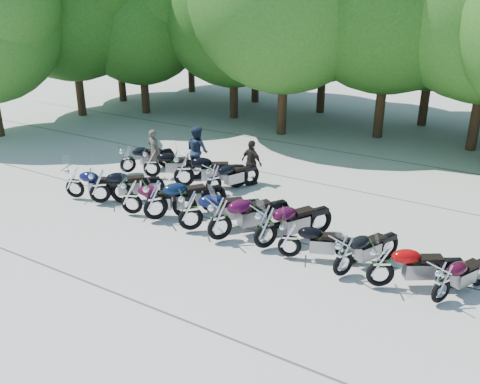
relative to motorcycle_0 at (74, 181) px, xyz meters
The scene contains 26 objects.
ground 5.79m from the motorcycle_0, ahead, with size 90.00×90.00×0.00m, color #9A958B.
tree_0 16.54m from the motorcycle_0, 127.70° to the left, with size 7.50×7.50×9.21m.
tree_1 13.25m from the motorcycle_0, 120.31° to the left, with size 6.97×6.97×8.55m.
tree_2 13.32m from the motorcycle_0, 96.97° to the left, with size 7.31×7.31×8.97m.
tree_9 19.44m from the motorcycle_0, 114.46° to the left, with size 7.59×7.59×9.32m.
tree_10 17.45m from the motorcycle_0, 98.78° to the left, with size 7.78×7.78×9.55m.
tree_11 16.81m from the motorcycle_0, 82.95° to the left, with size 7.56×7.56×9.28m.
tree_12 18.41m from the motorcycle_0, 64.79° to the left, with size 7.88×7.88×9.67m.
motorcycle_0 is the anchor object (origin of this frame).
motorcycle_1 1.04m from the motorcycle_0, ahead, with size 0.72×2.35×1.33m, color black, non-canonical shape.
motorcycle_2 2.50m from the motorcycle_0, ahead, with size 0.70×2.30×1.30m, color #3D0821, non-canonical shape.
motorcycle_3 3.40m from the motorcycle_0, ahead, with size 0.78×2.57×1.45m, color #0B1A31, non-canonical shape.
motorcycle_4 4.72m from the motorcycle_0, ahead, with size 0.76×2.49×1.41m, color #0D133A, non-canonical shape.
motorcycle_5 5.77m from the motorcycle_0, ahead, with size 0.78×2.57×1.45m, color #3E0827, non-canonical shape.
motorcycle_6 7.06m from the motorcycle_0, ahead, with size 0.76×2.51×1.42m, color #3D0823, non-canonical shape.
motorcycle_7 7.82m from the motorcycle_0, ahead, with size 0.65×2.13×1.20m, color black, non-canonical shape.
motorcycle_8 9.33m from the motorcycle_0, ahead, with size 0.66×2.18×1.23m, color black, non-canonical shape.
motorcycle_9 10.24m from the motorcycle_0, ahead, with size 0.70×2.30×1.30m, color #960506, non-canonical shape.
motorcycle_10 11.57m from the motorcycle_0, ahead, with size 0.62×2.04×1.15m, color #320615, non-canonical shape.
motorcycle_11 2.76m from the motorcycle_0, 94.45° to the left, with size 0.66×2.17×1.23m, color black, non-canonical shape.
motorcycle_12 2.97m from the motorcycle_0, 72.86° to the left, with size 0.67×2.21×1.25m, color black, non-canonical shape.
motorcycle_13 3.65m from the motorcycle_0, 47.13° to the left, with size 0.77×2.52×1.43m, color black, non-canonical shape.
motorcycle_14 4.57m from the motorcycle_0, 34.80° to the left, with size 0.67×2.20×1.24m, color black, non-canonical shape.
rider_0 3.60m from the motorcycle_0, 83.72° to the left, with size 0.59×0.39×1.61m, color #4C4436.
rider_1 4.55m from the motorcycle_0, 62.76° to the left, with size 0.91×0.71×1.88m, color #1E2A40.
rider_2 6.04m from the motorcycle_0, 44.77° to the left, with size 0.95×0.39×1.61m, color black.
Camera 1 is at (6.99, -10.04, 6.57)m, focal length 38.00 mm.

